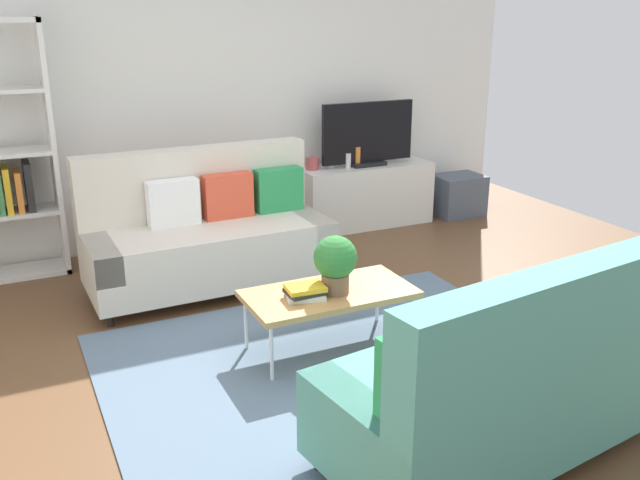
# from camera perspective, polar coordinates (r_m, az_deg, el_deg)

# --- Properties ---
(ground_plane) EXTENTS (7.68, 7.68, 0.00)m
(ground_plane) POSITION_cam_1_polar(r_m,az_deg,el_deg) (4.65, 2.35, -9.32)
(ground_plane) COLOR brown
(wall_far) EXTENTS (6.40, 0.12, 2.90)m
(wall_far) POSITION_cam_1_polar(r_m,az_deg,el_deg) (6.75, -8.84, 12.21)
(wall_far) COLOR white
(wall_far) RESTS_ON ground_plane
(area_rug) EXTENTS (2.90, 2.20, 0.01)m
(area_rug) POSITION_cam_1_polar(r_m,az_deg,el_deg) (4.53, 1.30, -10.03)
(area_rug) COLOR slate
(area_rug) RESTS_ON ground_plane
(couch_beige) EXTENTS (1.92, 0.89, 1.10)m
(couch_beige) POSITION_cam_1_polar(r_m,az_deg,el_deg) (5.64, -9.21, 0.56)
(couch_beige) COLOR beige
(couch_beige) RESTS_ON ground_plane
(couch_green) EXTENTS (2.00, 1.09, 1.10)m
(couch_green) POSITION_cam_1_polar(r_m,az_deg,el_deg) (3.61, 15.35, -10.89)
(couch_green) COLOR teal
(couch_green) RESTS_ON ground_plane
(coffee_table) EXTENTS (1.10, 0.56, 0.42)m
(coffee_table) POSITION_cam_1_polar(r_m,az_deg,el_deg) (4.55, 0.76, -4.52)
(coffee_table) COLOR #B7844C
(coffee_table) RESTS_ON ground_plane
(tv_console) EXTENTS (1.40, 0.44, 0.64)m
(tv_console) POSITION_cam_1_polar(r_m,az_deg,el_deg) (7.22, 3.74, 3.68)
(tv_console) COLOR silver
(tv_console) RESTS_ON ground_plane
(tv) EXTENTS (1.00, 0.20, 0.64)m
(tv) POSITION_cam_1_polar(r_m,az_deg,el_deg) (7.07, 3.92, 8.59)
(tv) COLOR black
(tv) RESTS_ON tv_console
(storage_trunk) EXTENTS (0.52, 0.40, 0.44)m
(storage_trunk) POSITION_cam_1_polar(r_m,az_deg,el_deg) (7.75, 11.23, 3.63)
(storage_trunk) COLOR #4C5666
(storage_trunk) RESTS_ON ground_plane
(potted_plant) EXTENTS (0.28, 0.28, 0.38)m
(potted_plant) POSITION_cam_1_polar(r_m,az_deg,el_deg) (4.44, 1.27, -1.77)
(potted_plant) COLOR brown
(potted_plant) RESTS_ON coffee_table
(table_book_0) EXTENTS (0.28, 0.23, 0.03)m
(table_book_0) POSITION_cam_1_polar(r_m,az_deg,el_deg) (4.43, -1.21, -4.58)
(table_book_0) COLOR silver
(table_book_0) RESTS_ON coffee_table
(table_book_1) EXTENTS (0.25, 0.19, 0.02)m
(table_book_1) POSITION_cam_1_polar(r_m,az_deg,el_deg) (4.42, -1.21, -4.25)
(table_book_1) COLOR #262626
(table_book_1) RESTS_ON table_book_0
(table_book_2) EXTENTS (0.25, 0.20, 0.03)m
(table_book_2) POSITION_cam_1_polar(r_m,az_deg,el_deg) (4.41, -1.22, -3.92)
(table_book_2) COLOR gold
(table_book_2) RESTS_ON table_book_1
(vase_0) EXTENTS (0.13, 0.13, 0.12)m
(vase_0) POSITION_cam_1_polar(r_m,az_deg,el_deg) (6.92, -0.63, 6.30)
(vase_0) COLOR #B24C4C
(vase_0) RESTS_ON tv_console
(vase_1) EXTENTS (0.10, 0.10, 0.14)m
(vase_1) POSITION_cam_1_polar(r_m,az_deg,el_deg) (7.00, 0.80, 6.50)
(vase_1) COLOR silver
(vase_1) RESTS_ON tv_console
(bottle_0) EXTENTS (0.06, 0.06, 0.15)m
(bottle_0) POSITION_cam_1_polar(r_m,az_deg,el_deg) (6.99, 2.31, 6.52)
(bottle_0) COLOR silver
(bottle_0) RESTS_ON tv_console
(bottle_1) EXTENTS (0.05, 0.05, 0.20)m
(bottle_1) POSITION_cam_1_polar(r_m,az_deg,el_deg) (7.04, 3.10, 6.81)
(bottle_1) COLOR orange
(bottle_1) RESTS_ON tv_console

